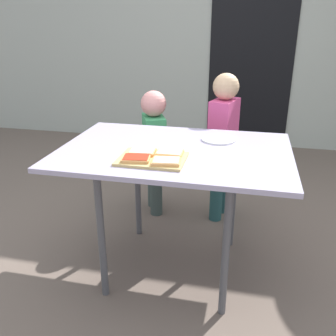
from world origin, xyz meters
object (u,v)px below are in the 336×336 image
object	(u,v)px
dining_table	(175,160)
pizza_slice_far_right	(170,153)
plate_white_right	(219,139)
cutting_board	(152,159)
pizza_slice_near_left	(136,158)
pizza_slice_near_right	(166,161)
child_left	(154,144)
pizza_slice_far_left	(142,152)
child_right	(223,138)

from	to	relation	value
dining_table	pizza_slice_far_right	distance (m)	0.15
dining_table	plate_white_right	xyz separation A→B (m)	(0.21, 0.20, 0.07)
cutting_board	pizza_slice_far_right	size ratio (longest dim) A/B	2.45
dining_table	pizza_slice_near_left	size ratio (longest dim) A/B	8.39
dining_table	pizza_slice_near_right	distance (m)	0.26
plate_white_right	child_left	world-z (taller)	child_left
pizza_slice_far_right	pizza_slice_near_left	size ratio (longest dim) A/B	0.92
pizza_slice_far_left	pizza_slice_near_left	bearing A→B (deg)	-90.58
child_left	pizza_slice_near_right	bearing A→B (deg)	-71.77
pizza_slice_near_right	pizza_slice_far_right	distance (m)	0.12
pizza_slice_far_left	plate_white_right	bearing A→B (deg)	44.29
dining_table	pizza_slice_far_right	xyz separation A→B (m)	(0.00, -0.12, 0.09)
cutting_board	pizza_slice_near_right	bearing A→B (deg)	-33.65
pizza_slice_near_right	pizza_slice_far_left	xyz separation A→B (m)	(-0.15, 0.10, 0.00)
pizza_slice_far_right	child_left	world-z (taller)	child_left
dining_table	plate_white_right	distance (m)	0.30
plate_white_right	child_right	size ratio (longest dim) A/B	0.18
pizza_slice_far_right	child_left	xyz separation A→B (m)	(-0.29, 0.79, -0.23)
pizza_slice_far_right	child_right	bearing A→B (deg)	76.13
cutting_board	child_right	distance (m)	0.93
cutting_board	pizza_slice_far_right	world-z (taller)	pizza_slice_far_right
pizza_slice_near_right	pizza_slice_far_right	xyz separation A→B (m)	(-0.01, 0.12, 0.00)
cutting_board	pizza_slice_near_left	distance (m)	0.08
dining_table	pizza_slice_near_left	xyz separation A→B (m)	(-0.14, -0.24, 0.09)
pizza_slice_near_right	pizza_slice_near_left	world-z (taller)	same
pizza_slice_near_right	pizza_slice_far_left	size ratio (longest dim) A/B	1.02
child_right	child_left	bearing A→B (deg)	-177.75
pizza_slice_far_left	pizza_slice_near_left	xyz separation A→B (m)	(-0.00, -0.10, 0.00)
pizza_slice_far_right	child_right	xyz separation A→B (m)	(0.20, 0.81, -0.16)
plate_white_right	child_left	size ratio (longest dim) A/B	0.21
pizza_slice_far_left	child_left	bearing A→B (deg)	100.78
dining_table	pizza_slice_near_right	world-z (taller)	pizza_slice_near_right
child_right	cutting_board	bearing A→B (deg)	-107.44
dining_table	child_right	world-z (taller)	child_right
pizza_slice_far_right	child_right	size ratio (longest dim) A/B	0.12
plate_white_right	child_right	distance (m)	0.51
dining_table	pizza_slice_far_right	bearing A→B (deg)	-89.62
pizza_slice_near_left	plate_white_right	distance (m)	0.56
pizza_slice_far_right	pizza_slice_far_left	bearing A→B (deg)	-174.43
pizza_slice_far_left	child_right	size ratio (longest dim) A/B	0.13
cutting_board	child_left	size ratio (longest dim) A/B	0.35
pizza_slice_far_right	plate_white_right	size ratio (longest dim) A/B	0.68
dining_table	pizza_slice_near_left	bearing A→B (deg)	-120.34
cutting_board	pizza_slice_near_left	bearing A→B (deg)	-142.66
pizza_slice_near_left	child_right	bearing A→B (deg)	69.83
plate_white_right	pizza_slice_far_left	bearing A→B (deg)	-135.71
child_left	child_right	size ratio (longest dim) A/B	0.88
cutting_board	pizza_slice_near_right	world-z (taller)	pizza_slice_near_right
pizza_slice_near_left	child_right	world-z (taller)	child_right
pizza_slice_near_left	plate_white_right	bearing A→B (deg)	51.38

